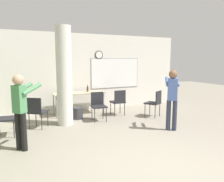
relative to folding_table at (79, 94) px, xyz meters
The scene contains 13 objects.
ground_plane 4.55m from the folding_table, 86.46° to the right, with size 24.00×24.00×0.00m, color gray.
wall_back 0.95m from the folding_table, 61.76° to the left, with size 8.00×0.15×2.80m.
support_pillar 1.39m from the folding_table, 124.89° to the right, with size 0.44×0.44×2.80m.
folding_table is the anchor object (origin of this frame).
bottle_on_table 0.40m from the folding_table, 17.34° to the left, with size 0.06×0.06×0.24m.
waste_bin 0.79m from the folding_table, 109.61° to the right, with size 0.31×0.31×0.36m.
chair_by_left_wall 2.71m from the folding_table, 148.24° to the right, with size 0.48×0.48×0.87m.
chair_mid_room 2.56m from the folding_table, 32.00° to the right, with size 0.60×0.60×0.87m.
chair_table_front 1.06m from the folding_table, 71.42° to the right, with size 0.48×0.48×0.87m.
chair_near_pillar 1.83m from the folding_table, 144.09° to the right, with size 0.61×0.61×0.87m.
chair_table_right 1.37m from the folding_table, 30.69° to the right, with size 0.46×0.46×0.87m.
person_playing_side 3.21m from the folding_table, 56.56° to the right, with size 0.57×0.66×1.60m.
person_watching_back 3.10m from the folding_table, 128.12° to the right, with size 0.62×0.58×1.57m.
Camera 1 is at (-2.30, -2.68, 1.85)m, focal length 35.00 mm.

